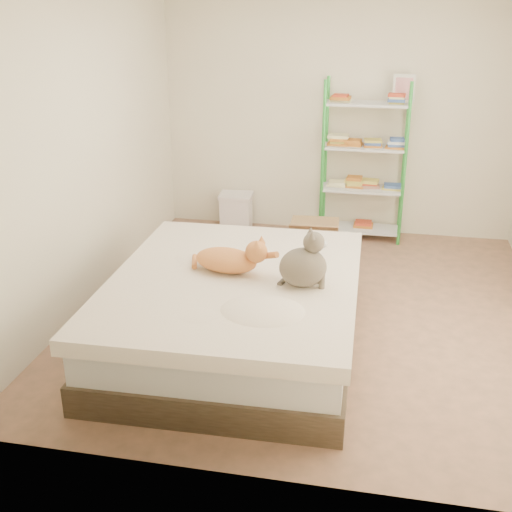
% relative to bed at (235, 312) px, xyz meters
% --- Properties ---
extents(room, '(3.81, 4.21, 2.61)m').
position_rel_bed_xyz_m(room, '(0.50, 0.71, 1.02)').
color(room, '#AC795B').
rests_on(room, ground).
extents(bed, '(1.82, 2.26, 0.57)m').
position_rel_bed_xyz_m(bed, '(0.00, 0.00, 0.00)').
color(bed, brown).
rests_on(bed, ground).
extents(orange_cat, '(0.61, 0.39, 0.23)m').
position_rel_bed_xyz_m(orange_cat, '(-0.08, 0.08, 0.40)').
color(orange_cat, '#D77542').
rests_on(orange_cat, bed).
extents(grey_cat, '(0.42, 0.37, 0.41)m').
position_rel_bed_xyz_m(grey_cat, '(0.51, -0.06, 0.49)').
color(grey_cat, '#6C6155').
rests_on(grey_cat, bed).
extents(shelf_unit, '(0.90, 0.36, 1.74)m').
position_rel_bed_xyz_m(shelf_unit, '(0.81, 2.59, 0.57)').
color(shelf_unit, green).
rests_on(shelf_unit, ground).
extents(cardboard_box, '(0.50, 0.48, 0.39)m').
position_rel_bed_xyz_m(cardboard_box, '(0.37, 2.00, -0.11)').
color(cardboard_box, '#A68754').
rests_on(cardboard_box, ground).
extents(white_bin, '(0.39, 0.35, 0.42)m').
position_rel_bed_xyz_m(white_bin, '(-0.58, 2.56, -0.07)').
color(white_bin, white).
rests_on(white_bin, ground).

